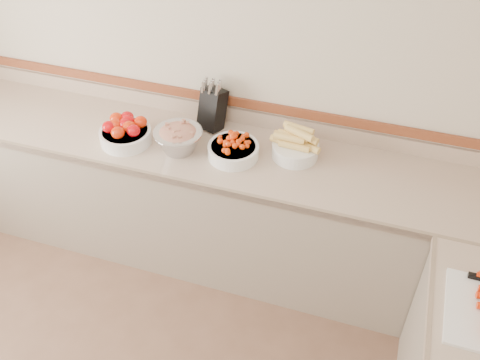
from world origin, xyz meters
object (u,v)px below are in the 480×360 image
(tomato_bowl, at_px, (125,132))
(rhubarb_bowl, at_px, (178,138))
(knife_block, at_px, (212,108))
(corn_bowl, at_px, (295,146))
(cherry_tomato_bowl, at_px, (233,149))

(tomato_bowl, relative_size, rhubarb_bowl, 1.08)
(knife_block, relative_size, tomato_bowl, 1.08)
(knife_block, bearing_deg, tomato_bowl, -145.22)
(corn_bowl, bearing_deg, rhubarb_bowl, -166.73)
(knife_block, xyz_separation_m, rhubarb_bowl, (-0.11, -0.29, -0.05))
(knife_block, bearing_deg, rhubarb_bowl, -110.06)
(tomato_bowl, bearing_deg, cherry_tomato_bowl, 5.12)
(rhubarb_bowl, bearing_deg, cherry_tomato_bowl, 7.47)
(tomato_bowl, bearing_deg, corn_bowl, 9.83)
(tomato_bowl, xyz_separation_m, rhubarb_bowl, (0.34, 0.02, 0.01))
(tomato_bowl, distance_m, cherry_tomato_bowl, 0.66)
(tomato_bowl, xyz_separation_m, cherry_tomato_bowl, (0.66, 0.06, -0.01))
(knife_block, xyz_separation_m, cherry_tomato_bowl, (0.21, -0.25, -0.08))
(cherry_tomato_bowl, height_order, corn_bowl, corn_bowl)
(knife_block, relative_size, cherry_tomato_bowl, 1.12)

